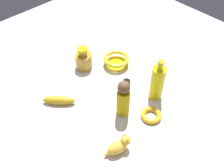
% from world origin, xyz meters
% --- Properties ---
extents(ground, '(2.00, 2.00, 0.00)m').
position_xyz_m(ground, '(0.00, 0.00, 0.00)').
color(ground, silver).
extents(bottle_short, '(0.09, 0.09, 0.13)m').
position_xyz_m(bottle_short, '(0.02, 0.24, 0.05)').
color(bottle_short, '#B68F2C').
rests_on(bottle_short, ground).
extents(bangle, '(0.10, 0.10, 0.02)m').
position_xyz_m(bangle, '(0.02, -0.24, 0.01)').
color(bangle, gold).
rests_on(bangle, ground).
extents(cat_figurine, '(0.12, 0.07, 0.08)m').
position_xyz_m(cat_figurine, '(-0.21, -0.26, 0.04)').
color(cat_figurine, yellow).
rests_on(cat_figurine, ground).
extents(banana, '(0.14, 0.15, 0.04)m').
position_xyz_m(banana, '(-0.24, 0.12, 0.02)').
color(banana, gold).
rests_on(banana, ground).
extents(person_figure_adult, '(0.09, 0.09, 0.20)m').
position_xyz_m(person_figure_adult, '(-0.05, -0.13, 0.10)').
color(person_figure_adult, '#B5990A').
rests_on(person_figure_adult, ground).
extents(bottle_tall, '(0.07, 0.07, 0.23)m').
position_xyz_m(bottle_tall, '(0.14, -0.17, 0.10)').
color(bottle_tall, '#D6CA0E').
rests_on(bottle_tall, ground).
extents(nail_polish_jar, '(0.04, 0.04, 0.04)m').
position_xyz_m(nail_polish_jar, '(0.08, -0.03, 0.02)').
color(nail_polish_jar, black).
rests_on(nail_polish_jar, ground).
extents(bowl, '(0.15, 0.15, 0.05)m').
position_xyz_m(bowl, '(0.16, 0.13, 0.03)').
color(bowl, '#F0BE06').
rests_on(bowl, ground).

